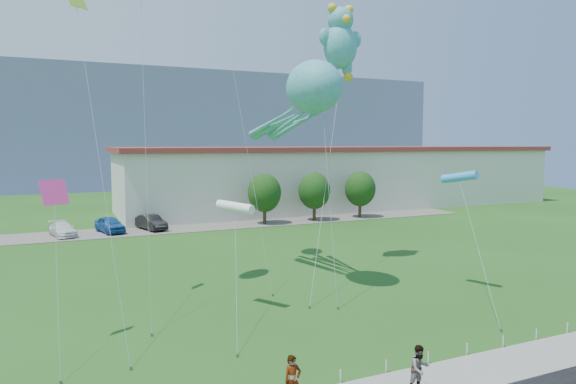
{
  "coord_description": "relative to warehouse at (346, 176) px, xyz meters",
  "views": [
    {
      "loc": [
        -10.1,
        -16.88,
        8.71
      ],
      "look_at": [
        1.08,
        8.0,
        6.1
      ],
      "focal_mm": 32.0,
      "sensor_mm": 36.0,
      "label": 1
    }
  ],
  "objects": [
    {
      "name": "ground",
      "position": [
        -26.0,
        -44.0,
        -4.12
      ],
      "size": [
        160.0,
        160.0,
        0.0
      ],
      "primitive_type": "plane",
      "color": "#1F4D15",
      "rests_on": "ground"
    },
    {
      "name": "parking_strip",
      "position": [
        -26.0,
        -9.0,
        -4.09
      ],
      "size": [
        70.0,
        6.0,
        0.06
      ],
      "primitive_type": "cube",
      "color": "#59544C",
      "rests_on": "ground"
    },
    {
      "name": "hill_ridge",
      "position": [
        -26.0,
        76.0,
        8.38
      ],
      "size": [
        160.0,
        50.0,
        25.0
      ],
      "primitive_type": "cube",
      "color": "slate",
      "rests_on": "ground"
    },
    {
      "name": "warehouse",
      "position": [
        0.0,
        0.0,
        0.0
      ],
      "size": [
        61.0,
        15.0,
        8.2
      ],
      "color": "beige",
      "rests_on": "ground"
    },
    {
      "name": "rope_fence",
      "position": [
        -26.0,
        -45.3,
        -3.87
      ],
      "size": [
        26.05,
        0.05,
        0.5
      ],
      "color": "white",
      "rests_on": "ground"
    },
    {
      "name": "tree_near",
      "position": [
        -16.0,
        -10.0,
        -0.74
      ],
      "size": [
        3.6,
        3.6,
        5.47
      ],
      "color": "#3F2B19",
      "rests_on": "ground"
    },
    {
      "name": "tree_mid",
      "position": [
        -10.0,
        -10.0,
        -0.74
      ],
      "size": [
        3.6,
        3.6,
        5.47
      ],
      "color": "#3F2B19",
      "rests_on": "ground"
    },
    {
      "name": "tree_far",
      "position": [
        -4.0,
        -10.0,
        -0.74
      ],
      "size": [
        3.6,
        3.6,
        5.47
      ],
      "color": "#3F2B19",
      "rests_on": "ground"
    },
    {
      "name": "pedestrian_left",
      "position": [
        -29.34,
        -46.22,
        -3.18
      ],
      "size": [
        0.64,
        0.44,
        1.69
      ],
      "primitive_type": "imported",
      "rotation": [
        0.0,
        0.0,
        0.07
      ],
      "color": "gray",
      "rests_on": "sidewalk"
    },
    {
      "name": "pedestrian_right",
      "position": [
        -24.9,
        -47.13,
        -3.21
      ],
      "size": [
        0.8,
        0.62,
        1.63
      ],
      "primitive_type": "imported",
      "rotation": [
        0.0,
        0.0,
        -0.01
      ],
      "color": "gray",
      "rests_on": "sidewalk"
    },
    {
      "name": "parked_car_white",
      "position": [
        -35.93,
        -9.14,
        -3.42
      ],
      "size": [
        2.75,
        4.71,
        1.28
      ],
      "primitive_type": "imported",
      "rotation": [
        0.0,
        0.0,
        0.23
      ],
      "color": "white",
      "rests_on": "parking_strip"
    },
    {
      "name": "parked_car_blue",
      "position": [
        -31.71,
        -8.88,
        -3.29
      ],
      "size": [
        2.9,
        4.84,
        1.54
      ],
      "primitive_type": "imported",
      "rotation": [
        0.0,
        0.0,
        0.25
      ],
      "color": "#1C509A",
      "rests_on": "parking_strip"
    },
    {
      "name": "parked_car_black",
      "position": [
        -27.78,
        -8.88,
        -3.32
      ],
      "size": [
        2.74,
        4.75,
        1.48
      ],
      "primitive_type": "imported",
      "rotation": [
        0.0,
        0.0,
        0.28
      ],
      "color": "black",
      "rests_on": "parking_strip"
    },
    {
      "name": "octopus_kite",
      "position": [
        -22.52,
        -33.14,
        7.1
      ],
      "size": [
        3.05,
        10.46,
        13.44
      ],
      "color": "teal",
      "rests_on": "ground"
    },
    {
      "name": "teddy_bear_kite",
      "position": [
        -17.8,
        -29.07,
        11.67
      ],
      "size": [
        8.17,
        9.34,
        18.28
      ],
      "color": "teal",
      "rests_on": "ground"
    },
    {
      "name": "small_kite_yellow",
      "position": [
        -34.78,
        -33.04,
        9.68
      ],
      "size": [
        1.79,
        10.07,
        16.53
      ],
      "color": "#9DBE2C",
      "rests_on": "ground"
    },
    {
      "name": "small_kite_pink",
      "position": [
        -36.29,
        -37.39,
        1.91
      ],
      "size": [
        1.29,
        4.96,
        7.05
      ],
      "color": "#E43288",
      "rests_on": "ground"
    },
    {
      "name": "small_kite_white",
      "position": [
        -27.89,
        -35.99,
        1.28
      ],
      "size": [
        2.14,
        6.84,
        5.88
      ],
      "color": "white",
      "rests_on": "ground"
    },
    {
      "name": "small_kite_cyan",
      "position": [
        -14.82,
        -37.87,
        2.56
      ],
      "size": [
        3.17,
        7.3,
        7.17
      ],
      "color": "#359DF1",
      "rests_on": "ground"
    }
  ]
}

